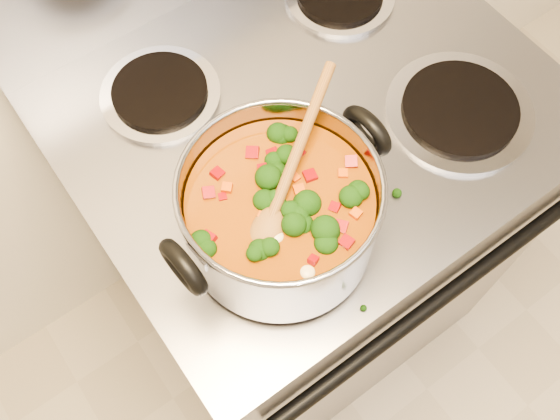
% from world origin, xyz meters
% --- Properties ---
extents(electric_range, '(0.74, 0.67, 1.08)m').
position_xyz_m(electric_range, '(0.05, 1.16, 0.47)').
color(electric_range, gray).
rests_on(electric_range, ground).
extents(stockpot, '(0.31, 0.25, 0.15)m').
position_xyz_m(stockpot, '(-0.12, 1.00, 1.00)').
color(stockpot, gray).
rests_on(stockpot, electric_range).
extents(wooden_spoon, '(0.23, 0.16, 0.08)m').
position_xyz_m(wooden_spoon, '(-0.10, 1.01, 1.05)').
color(wooden_spoon, brown).
rests_on(wooden_spoon, stockpot).
extents(cooktop_crumbs, '(0.14, 0.36, 0.01)m').
position_xyz_m(cooktop_crumbs, '(-0.14, 1.01, 0.92)').
color(cooktop_crumbs, black).
rests_on(cooktop_crumbs, electric_range).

